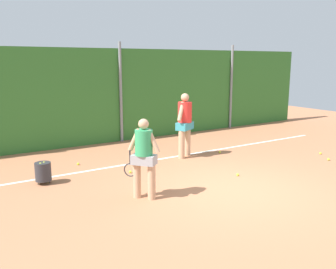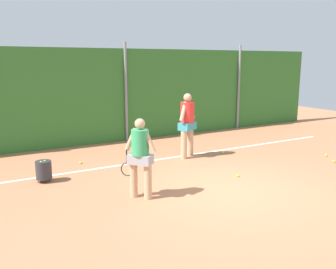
# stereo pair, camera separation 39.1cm
# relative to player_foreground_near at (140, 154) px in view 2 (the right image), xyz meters

# --- Properties ---
(ground_plane) EXTENTS (26.56, 26.56, 0.00)m
(ground_plane) POSITION_rel_player_foreground_near_xyz_m (1.89, 1.17, -0.92)
(ground_plane) COLOR #B2704C
(hedge_fence_backdrop) EXTENTS (17.26, 0.25, 3.17)m
(hedge_fence_backdrop) POSITION_rel_player_foreground_near_xyz_m (1.89, 5.31, 0.67)
(hedge_fence_backdrop) COLOR #33702D
(hedge_fence_backdrop) RESTS_ON ground_plane
(fence_post_center) EXTENTS (0.10, 0.10, 3.39)m
(fence_post_center) POSITION_rel_player_foreground_near_xyz_m (1.89, 5.13, 0.77)
(fence_post_center) COLOR gray
(fence_post_center) RESTS_ON ground_plane
(fence_post_right) EXTENTS (0.10, 0.10, 3.39)m
(fence_post_right) POSITION_rel_player_foreground_near_xyz_m (6.87, 5.13, 0.77)
(fence_post_right) COLOR gray
(fence_post_right) RESTS_ON ground_plane
(court_baseline_paint) EXTENTS (12.62, 0.10, 0.01)m
(court_baseline_paint) POSITION_rel_player_foreground_near_xyz_m (1.89, 2.40, -0.92)
(court_baseline_paint) COLOR white
(court_baseline_paint) RESTS_ON ground_plane
(player_foreground_near) EXTENTS (0.58, 0.59, 1.65)m
(player_foreground_near) POSITION_rel_player_foreground_near_xyz_m (0.00, 0.00, 0.00)
(player_foreground_near) COLOR tan
(player_foreground_near) RESTS_ON ground_plane
(player_midcourt) EXTENTS (0.74, 0.53, 1.86)m
(player_midcourt) POSITION_rel_player_foreground_near_xyz_m (2.55, 2.24, 0.12)
(player_midcourt) COLOR tan
(player_midcourt) RESTS_ON ground_plane
(ball_hopper) EXTENTS (0.36, 0.36, 0.51)m
(ball_hopper) POSITION_rel_player_foreground_near_xyz_m (-1.53, 2.00, -0.63)
(ball_hopper) COLOR #2D2D33
(ball_hopper) RESTS_ON ground_plane
(tennis_ball_0) EXTENTS (0.07, 0.07, 0.07)m
(tennis_ball_0) POSITION_rel_player_foreground_near_xyz_m (6.18, 0.30, -0.89)
(tennis_ball_0) COLOR #CCDB33
(tennis_ball_0) RESTS_ON ground_plane
(tennis_ball_1) EXTENTS (0.07, 0.07, 0.07)m
(tennis_ball_1) POSITION_rel_player_foreground_near_xyz_m (-0.38, 3.06, -0.89)
(tennis_ball_1) COLOR #CCDB33
(tennis_ball_1) RESTS_ON ground_plane
(tennis_ball_2) EXTENTS (0.07, 0.07, 0.07)m
(tennis_ball_2) POSITION_rel_player_foreground_near_xyz_m (3.71, 2.03, -0.89)
(tennis_ball_2) COLOR #CCDB33
(tennis_ball_2) RESTS_ON ground_plane
(tennis_ball_3) EXTENTS (0.07, 0.07, 0.07)m
(tennis_ball_3) POSITION_rel_player_foreground_near_xyz_m (2.62, 0.06, -0.89)
(tennis_ball_3) COLOR #CCDB33
(tennis_ball_3) RESTS_ON ground_plane
(tennis_ball_4) EXTENTS (0.07, 0.07, 0.07)m
(tennis_ball_4) POSITION_rel_player_foreground_near_xyz_m (5.77, -0.25, -0.89)
(tennis_ball_4) COLOR #CCDB33
(tennis_ball_4) RESTS_ON ground_plane
(tennis_ball_5) EXTENTS (0.07, 0.07, 0.07)m
(tennis_ball_5) POSITION_rel_player_foreground_near_xyz_m (0.50, 1.66, -0.89)
(tennis_ball_5) COLOR #CCDB33
(tennis_ball_5) RESTS_ON ground_plane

